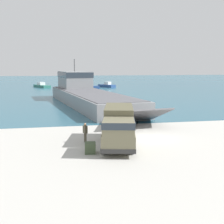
% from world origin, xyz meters
% --- Properties ---
extents(ground_plane, '(240.00, 240.00, 0.00)m').
position_xyz_m(ground_plane, '(0.00, 0.00, 0.00)').
color(ground_plane, '#B7B5AD').
extents(water_surface, '(240.00, 180.00, 0.01)m').
position_xyz_m(water_surface, '(0.00, 97.07, 0.00)').
color(water_surface, '#285B70').
rests_on(water_surface, ground_plane).
extents(landing_craft, '(11.62, 38.78, 7.76)m').
position_xyz_m(landing_craft, '(-2.35, 27.85, 1.88)').
color(landing_craft, gray).
rests_on(landing_craft, ground_plane).
extents(military_truck, '(4.28, 8.56, 3.01)m').
position_xyz_m(military_truck, '(-3.18, -1.68, 1.59)').
color(military_truck, '#6B664C').
rests_on(military_truck, ground_plane).
extents(soldier_on_ramp, '(0.38, 0.50, 1.66)m').
position_xyz_m(soldier_on_ramp, '(-5.77, -0.38, 0.96)').
color(soldier_on_ramp, '#4C4738').
rests_on(soldier_on_ramp, ground_plane).
extents(moored_boat_a, '(5.28, 7.85, 1.55)m').
position_xyz_m(moored_boat_a, '(-10.38, 71.02, 0.51)').
color(moored_boat_a, '#2D7060').
rests_on(moored_boat_a, ground_plane).
extents(moored_boat_b, '(4.93, 5.93, 1.70)m').
position_xyz_m(moored_boat_b, '(9.08, 67.69, 0.56)').
color(moored_boat_b, navy).
rests_on(moored_boat_b, ground_plane).
extents(moored_boat_c, '(6.92, 3.33, 1.71)m').
position_xyz_m(moored_boat_c, '(2.18, 61.81, 0.57)').
color(moored_boat_c, navy).
rests_on(moored_boat_c, ground_plane).
extents(cargo_crate, '(0.91, 1.04, 0.79)m').
position_xyz_m(cargo_crate, '(-5.80, -3.69, 0.39)').
color(cargo_crate, '#3D4C33').
rests_on(cargo_crate, ground_plane).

